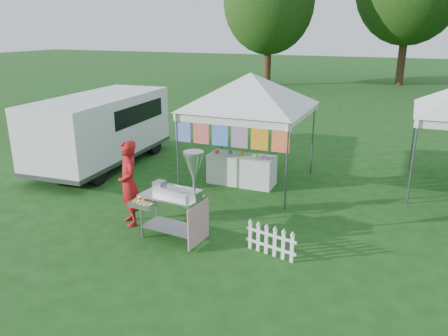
% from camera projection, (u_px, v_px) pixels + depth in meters
% --- Properties ---
extents(ground, '(120.00, 120.00, 0.00)m').
position_uv_depth(ground, '(191.00, 235.00, 9.04)').
color(ground, '#184212').
rests_on(ground, ground).
extents(canopy_main, '(4.24, 4.24, 3.45)m').
position_uv_depth(canopy_main, '(251.00, 73.00, 11.18)').
color(canopy_main, '#59595E').
rests_on(canopy_main, ground).
extents(tree_left, '(6.40, 6.40, 9.53)m').
position_uv_depth(tree_left, '(269.00, 1.00, 30.49)').
color(tree_left, '#3A2215').
rests_on(tree_left, ground).
extents(donut_cart, '(1.43, 0.89, 1.90)m').
position_uv_depth(donut_cart, '(179.00, 189.00, 8.47)').
color(donut_cart, gray).
rests_on(donut_cart, ground).
extents(vendor, '(0.80, 0.79, 1.86)m').
position_uv_depth(vendor, '(129.00, 183.00, 9.30)').
color(vendor, '#AF1517').
rests_on(vendor, ground).
extents(cargo_van, '(2.39, 5.27, 2.14)m').
position_uv_depth(cargo_van, '(104.00, 128.00, 13.45)').
color(cargo_van, white).
rests_on(cargo_van, ground).
extents(picket_fence, '(1.06, 0.27, 0.56)m').
position_uv_depth(picket_fence, '(270.00, 241.00, 8.16)').
color(picket_fence, white).
rests_on(picket_fence, ground).
extents(display_table, '(1.80, 0.70, 0.81)m').
position_uv_depth(display_table, '(242.00, 170.00, 11.88)').
color(display_table, white).
rests_on(display_table, ground).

